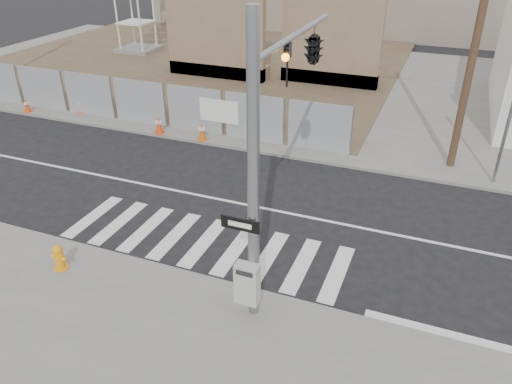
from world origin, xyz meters
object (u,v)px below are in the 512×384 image
at_px(signal_pole, 296,90).
at_px(traffic_cone_d, 202,132).
at_px(traffic_cone_a, 27,105).
at_px(traffic_cone_b, 81,105).
at_px(traffic_cone_c, 159,125).
at_px(fire_hydrant, 59,257).

distance_m(signal_pole, traffic_cone_d, 9.67).
xyz_separation_m(signal_pole, traffic_cone_a, (-15.50, 6.27, -4.34)).
height_order(signal_pole, traffic_cone_d, signal_pole).
bearing_deg(signal_pole, traffic_cone_b, 151.13).
height_order(traffic_cone_b, traffic_cone_d, traffic_cone_b).
bearing_deg(traffic_cone_d, traffic_cone_b, 172.68).
distance_m(traffic_cone_a, traffic_cone_c, 7.42).
xyz_separation_m(traffic_cone_c, traffic_cone_d, (2.10, 0.00, -0.01)).
bearing_deg(traffic_cone_d, signal_pole, -46.31).
xyz_separation_m(fire_hydrant, traffic_cone_b, (-7.54, 10.29, 0.01)).
relative_size(traffic_cone_c, traffic_cone_d, 1.02).
bearing_deg(traffic_cone_b, fire_hydrant, -53.77).
xyz_separation_m(fire_hydrant, traffic_cone_c, (-2.63, 9.39, 0.01)).
bearing_deg(signal_pole, traffic_cone_a, 157.99).
height_order(traffic_cone_a, traffic_cone_d, traffic_cone_d).
height_order(signal_pole, traffic_cone_c, signal_pole).
relative_size(signal_pole, traffic_cone_b, 9.15).
distance_m(fire_hydrant, traffic_cone_b, 12.76).
bearing_deg(signal_pole, traffic_cone_c, 142.22).
relative_size(signal_pole, fire_hydrant, 9.53).
height_order(traffic_cone_c, traffic_cone_d, traffic_cone_c).
bearing_deg(fire_hydrant, traffic_cone_b, 118.94).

